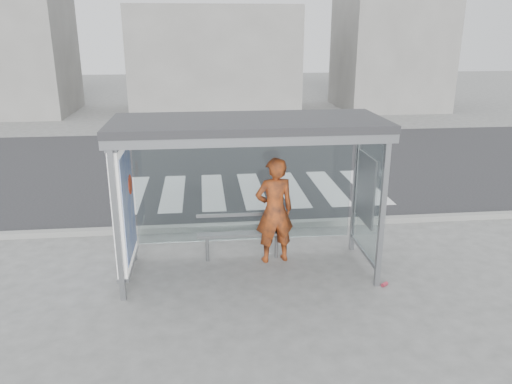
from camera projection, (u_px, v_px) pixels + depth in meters
ground at (249, 272)px, 8.51m from camera, size 80.00×80.00×0.00m
road at (227, 165)px, 15.12m from camera, size 30.00×10.00×0.01m
curb at (240, 226)px, 10.33m from camera, size 30.00×0.18×0.12m
crosswalk at (252, 190)px, 12.81m from camera, size 6.55×3.00×0.00m
bus_shelter at (225, 159)px, 7.91m from camera, size 4.25×1.65×2.62m
building_left at (2, 50)px, 23.54m from camera, size 6.00×5.00×6.00m
building_center at (214, 60)px, 24.73m from camera, size 8.00×5.00×5.00m
building_right at (391, 38)px, 25.36m from camera, size 5.00×5.00×7.00m
person at (274, 210)px, 8.64m from camera, size 0.76×0.56×1.90m
bench at (242, 233)px, 8.85m from camera, size 1.59×0.27×0.82m
soda_can at (385, 284)px, 8.02m from camera, size 0.13×0.12×0.06m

